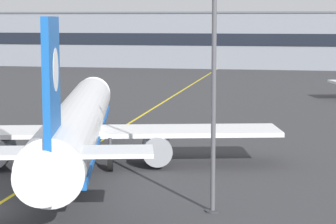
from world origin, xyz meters
TOP-DOWN VIEW (x-y plane):
  - taxiway_centreline at (0.00, 30.00)m, footprint 1.60×180.00m
  - airliner_foreground at (1.57, 13.02)m, footprint 32.21×40.96m
  - apron_lamp_post at (13.62, 2.48)m, footprint 2.24×0.90m
  - safety_cone_by_nose_gear at (2.06, 28.87)m, footprint 0.44×0.44m
  - terminal_building at (-1.08, 124.62)m, footprint 132.43×12.40m

SIDE VIEW (x-z plane):
  - taxiway_centreline at x=0.00m, z-range 0.00..0.01m
  - safety_cone_by_nose_gear at x=2.06m, z-range -0.02..0.53m
  - airliner_foreground at x=1.57m, z-range -2.46..9.19m
  - terminal_building at x=-1.08m, z-range 0.01..13.20m
  - apron_lamp_post at x=13.62m, z-range 0.31..14.05m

